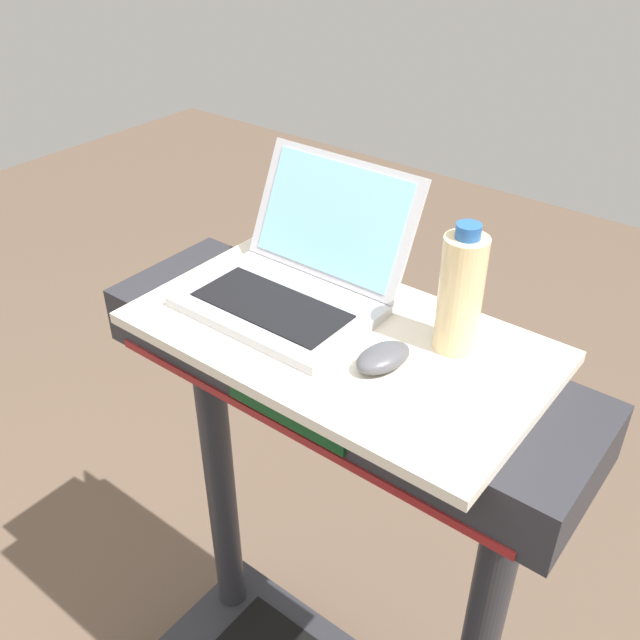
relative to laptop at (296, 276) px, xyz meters
The scene contains 4 objects.
desk_board 0.14m from the laptop, 17.68° to the right, with size 0.70×0.40×0.02m, color beige.
laptop is the anchor object (origin of this frame).
computer_mouse 0.25m from the laptop, 17.26° to the right, with size 0.06×0.10×0.03m, color #4C4C51.
water_bottle 0.30m from the laptop, ahead, with size 0.07×0.07×0.22m.
Camera 1 is at (0.58, -0.09, 1.84)m, focal length 39.76 mm.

